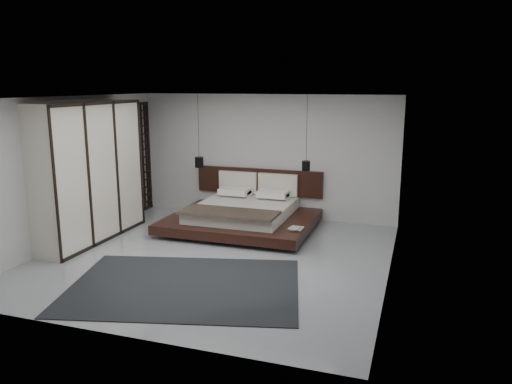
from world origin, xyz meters
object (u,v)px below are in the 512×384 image
(lattice_screen, at_px, (140,158))
(wardrobe, at_px, (90,172))
(bed, at_px, (243,214))
(pendant_right, at_px, (306,165))
(pendant_left, at_px, (199,162))
(rug, at_px, (185,286))

(lattice_screen, bearing_deg, wardrobe, -83.59)
(bed, bearing_deg, pendant_right, 21.81)
(lattice_screen, distance_m, pendant_left, 1.57)
(pendant_left, xyz_separation_m, rug, (1.46, -3.77, -1.29))
(pendant_left, xyz_separation_m, pendant_right, (2.47, 0.00, 0.05))
(pendant_right, height_order, wardrobe, pendant_right)
(bed, bearing_deg, wardrobe, -146.51)
(lattice_screen, relative_size, pendant_right, 1.65)
(lattice_screen, height_order, pendant_right, pendant_right)
(pendant_right, xyz_separation_m, rug, (-1.01, -3.77, -1.33))
(pendant_left, bearing_deg, pendant_right, 0.00)
(bed, relative_size, pendant_left, 1.84)
(lattice_screen, height_order, pendant_left, pendant_left)
(bed, height_order, wardrobe, wardrobe)
(pendant_left, bearing_deg, wardrobe, -121.14)
(wardrobe, bearing_deg, pendant_left, 58.86)
(pendant_right, bearing_deg, wardrobe, -150.04)
(lattice_screen, height_order, bed, lattice_screen)
(pendant_right, distance_m, rug, 4.12)
(lattice_screen, relative_size, wardrobe, 0.95)
(lattice_screen, relative_size, bed, 0.87)
(wardrobe, height_order, rug, wardrobe)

